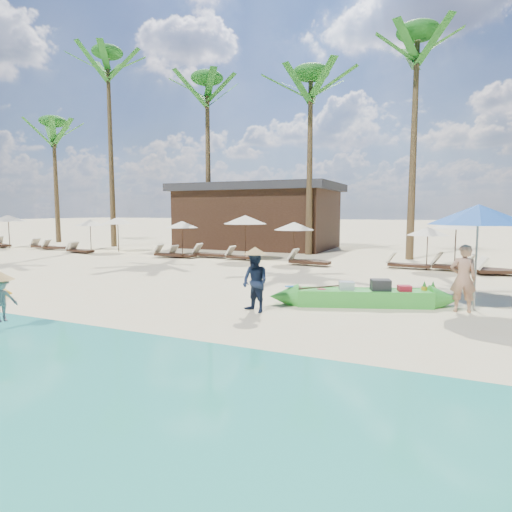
% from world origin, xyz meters
% --- Properties ---
extents(ground, '(240.00, 240.00, 0.00)m').
position_xyz_m(ground, '(0.00, 0.00, 0.00)').
color(ground, beige).
rests_on(ground, ground).
extents(wet_sand_strip, '(240.00, 4.50, 0.01)m').
position_xyz_m(wet_sand_strip, '(0.00, -5.00, 0.00)').
color(wet_sand_strip, tan).
rests_on(wet_sand_strip, ground).
extents(green_canoe, '(5.32, 2.19, 0.70)m').
position_xyz_m(green_canoe, '(1.94, 1.97, 0.24)').
color(green_canoe, green).
rests_on(green_canoe, ground).
extents(tourist, '(0.67, 0.49, 1.68)m').
position_xyz_m(tourist, '(4.29, 2.24, 0.84)').
color(tourist, tan).
rests_on(tourist, ground).
extents(vendor_green, '(0.89, 0.81, 1.49)m').
position_xyz_m(vendor_green, '(-0.36, 0.15, 0.75)').
color(vendor_green, '#141F38').
rests_on(vendor_green, ground).
extents(vendor_yellow, '(0.49, 0.68, 0.94)m').
position_xyz_m(vendor_yellow, '(-4.53, -3.49, 0.65)').
color(vendor_yellow, gray).
rests_on(vendor_yellow, ground).
extents(blue_umbrella, '(2.46, 2.46, 2.65)m').
position_xyz_m(blue_umbrella, '(4.58, 2.68, 2.40)').
color(blue_umbrella, '#99999E').
rests_on(blue_umbrella, ground).
extents(resort_parasol_0, '(2.17, 2.17, 2.24)m').
position_xyz_m(resort_parasol_0, '(-23.02, 10.10, 2.02)').
color(resort_parasol_0, '#352015').
rests_on(resort_parasol_0, ground).
extents(lounger_0_left, '(2.08, 1.23, 0.68)m').
position_xyz_m(lounger_0_left, '(-24.02, 10.21, 0.23)').
color(lounger_0_left, '#352015').
rests_on(lounger_0_left, ground).
extents(lounger_0_right, '(1.85, 0.59, 0.63)m').
position_xyz_m(lounger_0_right, '(-20.45, 10.52, 0.21)').
color(lounger_0_right, '#352015').
rests_on(lounger_0_right, ground).
extents(resort_parasol_1, '(1.88, 1.88, 1.94)m').
position_xyz_m(resort_parasol_1, '(-16.85, 11.20, 1.75)').
color(resort_parasol_1, '#352015').
rests_on(resort_parasol_1, ground).
extents(lounger_1_left, '(1.86, 0.95, 0.61)m').
position_xyz_m(lounger_1_left, '(-19.07, 10.37, 0.20)').
color(lounger_1_left, '#352015').
rests_on(lounger_1_left, ground).
extents(lounger_1_right, '(1.68, 0.71, 0.55)m').
position_xyz_m(lounger_1_right, '(-16.33, 9.66, 0.18)').
color(lounger_1_right, '#352015').
rests_on(lounger_1_right, ground).
extents(resort_parasol_2, '(2.05, 2.05, 2.11)m').
position_xyz_m(resort_parasol_2, '(-14.48, 11.06, 1.90)').
color(resort_parasol_2, '#352015').
rests_on(resort_parasol_2, ground).
extents(lounger_2_left, '(1.78, 0.73, 0.59)m').
position_xyz_m(lounger_2_left, '(-15.91, 9.41, 0.20)').
color(lounger_2_left, '#352015').
rests_on(lounger_2_left, ground).
extents(resort_parasol_3, '(1.86, 1.86, 1.92)m').
position_xyz_m(resort_parasol_3, '(-9.79, 11.00, 1.73)').
color(resort_parasol_3, '#352015').
rests_on(resort_parasol_3, ground).
extents(lounger_3_left, '(1.84, 0.62, 0.62)m').
position_xyz_m(lounger_3_left, '(-9.76, 9.62, 0.21)').
color(lounger_3_left, '#352015').
rests_on(lounger_3_left, ground).
extents(lounger_3_right, '(1.74, 0.83, 0.57)m').
position_xyz_m(lounger_3_right, '(-9.09, 9.84, 0.19)').
color(lounger_3_right, '#352015').
rests_on(lounger_3_right, ground).
extents(resort_parasol_4, '(2.21, 2.21, 2.28)m').
position_xyz_m(resort_parasol_4, '(-5.45, 10.19, 2.05)').
color(resort_parasol_4, '#352015').
rests_on(resort_parasol_4, ground).
extents(lounger_4_left, '(1.96, 0.63, 0.66)m').
position_xyz_m(lounger_4_left, '(-7.76, 10.43, 0.22)').
color(lounger_4_left, '#352015').
rests_on(lounger_4_left, ground).
extents(lounger_4_right, '(1.85, 0.68, 0.62)m').
position_xyz_m(lounger_4_right, '(-5.68, 10.18, 0.21)').
color(lounger_4_right, '#352015').
rests_on(lounger_4_right, ground).
extents(resort_parasol_5, '(1.91, 1.91, 1.97)m').
position_xyz_m(resort_parasol_5, '(-2.78, 10.00, 1.77)').
color(resort_parasol_5, '#352015').
rests_on(resort_parasol_5, ground).
extents(lounger_5_left, '(2.00, 0.74, 0.67)m').
position_xyz_m(lounger_5_left, '(-1.94, 9.39, 0.22)').
color(lounger_5_left, '#352015').
rests_on(lounger_5_left, ground).
extents(resort_parasol_6, '(1.76, 1.76, 1.82)m').
position_xyz_m(resort_parasol_6, '(3.14, 10.08, 1.64)').
color(resort_parasol_6, '#352015').
rests_on(resort_parasol_6, ground).
extents(lounger_6_left, '(1.87, 0.71, 0.62)m').
position_xyz_m(lounger_6_left, '(2.31, 10.14, 0.21)').
color(lounger_6_left, '#352015').
rests_on(lounger_6_left, ground).
extents(lounger_6_right, '(2.08, 0.99, 0.68)m').
position_xyz_m(lounger_6_right, '(4.20, 10.04, 0.23)').
color(lounger_6_right, '#352015').
rests_on(lounger_6_right, ground).
extents(resort_parasol_7, '(2.06, 2.06, 2.12)m').
position_xyz_m(resort_parasol_7, '(4.24, 11.58, 1.91)').
color(resort_parasol_7, '#352015').
rests_on(resort_parasol_7, ground).
extents(lounger_7_left, '(1.99, 1.09, 0.65)m').
position_xyz_m(lounger_7_left, '(5.76, 9.48, 0.22)').
color(lounger_7_left, '#352015').
rests_on(lounger_7_left, ground).
extents(lounger_7_right, '(2.02, 1.06, 0.66)m').
position_xyz_m(lounger_7_right, '(5.39, 9.91, 0.22)').
color(lounger_7_right, '#352015').
rests_on(lounger_7_right, ground).
extents(palm_0, '(2.08, 2.08, 9.90)m').
position_xyz_m(palm_0, '(-24.62, 15.48, 8.11)').
color(palm_0, brown).
rests_on(palm_0, ground).
extents(palm_1, '(2.08, 2.08, 13.60)m').
position_xyz_m(palm_1, '(-17.59, 14.06, 10.82)').
color(palm_1, brown).
rests_on(palm_1, ground).
extents(palm_2, '(2.08, 2.08, 11.33)m').
position_xyz_m(palm_2, '(-10.45, 15.08, 9.18)').
color(palm_2, brown).
rests_on(palm_2, ground).
extents(palm_3, '(2.08, 2.08, 10.52)m').
position_xyz_m(palm_3, '(-3.36, 14.27, 8.58)').
color(palm_3, brown).
rests_on(palm_3, ground).
extents(palm_4, '(2.08, 2.08, 11.70)m').
position_xyz_m(palm_4, '(2.15, 14.01, 9.45)').
color(palm_4, brown).
rests_on(palm_4, ground).
extents(pavilion_west, '(10.80, 6.60, 4.30)m').
position_xyz_m(pavilion_west, '(-8.00, 17.50, 2.19)').
color(pavilion_west, '#352015').
rests_on(pavilion_west, ground).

